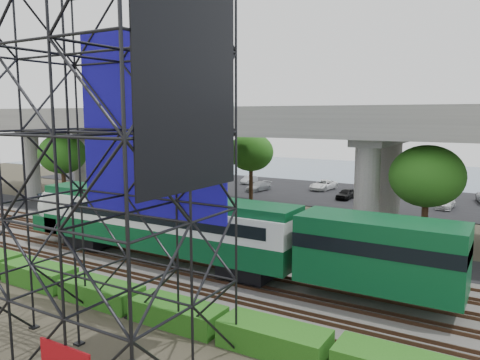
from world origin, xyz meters
The scene contains 13 objects.
ground centered at (0.00, 0.00, 0.00)m, with size 140.00×140.00×0.00m, color #474233.
ballast_bed centered at (0.00, 2.00, 0.10)m, with size 90.00×12.00×0.20m, color slate.
service_road centered at (0.00, 10.50, 0.04)m, with size 90.00×5.00×0.08m, color black.
parking_lot centered at (0.00, 34.00, 0.04)m, with size 90.00×18.00×0.08m, color black.
harbor_water centered at (0.00, 56.00, 0.01)m, with size 140.00×40.00×0.03m, color slate.
rail_tracks centered at (0.00, 2.00, 0.28)m, with size 90.00×9.52×0.16m.
commuter_train centered at (1.74, 2.00, 2.88)m, with size 29.30×3.06×4.30m.
overpass centered at (-0.74, 16.00, 8.21)m, with size 80.00×12.00×12.40m.
scaffold_tower centered at (5.14, -7.98, 7.47)m, with size 9.36×6.36×15.00m.
hedge_strip centered at (1.01, -4.30, 0.56)m, with size 34.60×1.80×1.20m.
trees centered at (-4.67, 16.17, 5.57)m, with size 40.94×16.94×7.69m.
suv centered at (-14.59, 10.39, 0.75)m, with size 2.22×4.82×1.34m, color black.
parked_cars centered at (1.30, 33.80, 0.68)m, with size 37.70×9.56×1.28m.
Camera 1 is at (19.06, -20.59, 9.68)m, focal length 35.00 mm.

